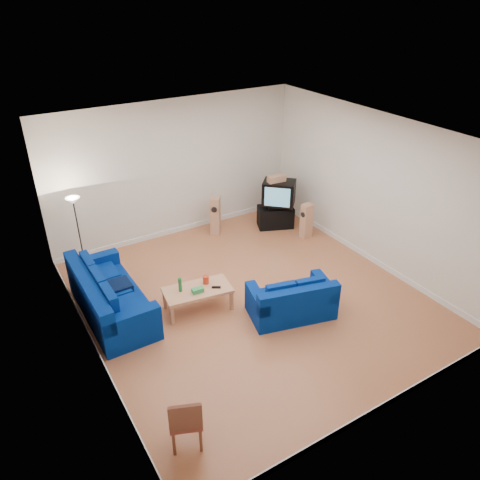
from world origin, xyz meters
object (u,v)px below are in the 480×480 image
sofa_three_seat (108,300)px  coffee_table (198,291)px  television (279,193)px  tv_stand (275,217)px  sofa_loveseat (292,302)px

sofa_three_seat → coffee_table: (1.46, -0.68, 0.06)m
sofa_three_seat → television: (4.67, 1.28, 0.58)m
tv_stand → television: television is taller
sofa_three_seat → tv_stand: bearing=105.5°
sofa_three_seat → tv_stand: 4.82m
sofa_loveseat → coffee_table: 1.74m
coffee_table → tv_stand: bearing=32.5°
sofa_three_seat → sofa_loveseat: size_ratio=1.39×
tv_stand → television: 0.66m
sofa_loveseat → television: bearing=73.1°
television → sofa_loveseat: bearing=-77.5°
coffee_table → tv_stand: tv_stand is taller
sofa_three_seat → television: size_ratio=2.49×
tv_stand → television: bearing=-28.1°
sofa_loveseat → tv_stand: size_ratio=1.95×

